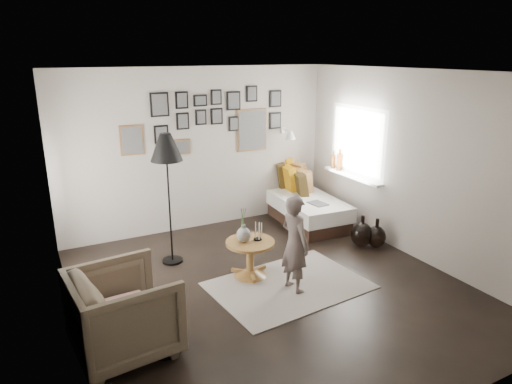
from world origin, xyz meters
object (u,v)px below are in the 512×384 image
demijohn_large (362,234)px  child (295,244)px  magazine_basket (163,330)px  daybed (299,201)px  armchair (124,312)px  floor_lamp (166,152)px  vase (244,232)px  pedestal_table (250,260)px  demijohn_small (376,236)px

demijohn_large → child: child is taller
magazine_basket → demijohn_large: (3.36, 1.06, -0.03)m
daybed → child: (-1.43, -2.13, 0.29)m
armchair → floor_lamp: 2.29m
magazine_basket → demijohn_large: size_ratio=0.96×
vase → magazine_basket: size_ratio=0.95×
pedestal_table → child: (0.32, -0.55, 0.38)m
vase → magazine_basket: bearing=-144.0°
child → pedestal_table: bearing=22.4°
pedestal_table → daybed: daybed is taller
demijohn_small → demijohn_large: bearing=145.6°
vase → daybed: daybed is taller
daybed → floor_lamp: floor_lamp is taller
floor_lamp → demijohn_large: size_ratio=3.67×
child → vase: bearing=27.2°
pedestal_table → armchair: armchair is taller
vase → armchair: 1.90m
magazine_basket → demijohn_large: 3.53m
pedestal_table → magazine_basket: (-1.44, -0.97, -0.01)m
vase → demijohn_small: (2.17, -0.05, -0.46)m
armchair → daybed: bearing=-61.4°
armchair → magazine_basket: bearing=-119.6°
magazine_basket → child: size_ratio=0.39×
vase → armchair: vase is taller
pedestal_table → vase: size_ratio=1.40×
pedestal_table → demijohn_small: bearing=-0.8°
vase → armchair: bearing=-153.3°
pedestal_table → child: bearing=-59.9°
floor_lamp → magazine_basket: 2.39m
floor_lamp → magazine_basket: floor_lamp is taller
vase → demijohn_small: bearing=-1.3°
armchair → demijohn_small: armchair is taller
pedestal_table → magazine_basket: pedestal_table is taller
armchair → child: 2.11m
daybed → magazine_basket: (-3.19, -2.55, -0.10)m
daybed → floor_lamp: 2.88m
floor_lamp → pedestal_table: bearing=-49.5°
armchair → demijohn_large: 3.80m
daybed → armchair: (-3.51, -2.40, 0.11)m
daybed → magazine_basket: bearing=-137.7°
vase → demijohn_large: size_ratio=0.91×
daybed → armchair: daybed is taller
pedestal_table → demijohn_large: 1.92m
vase → child: size_ratio=0.37×
vase → child: child is taller
magazine_basket → demijohn_small: 3.66m
demijohn_large → child: size_ratio=0.41×
vase → child: bearing=-55.0°
vase → demijohn_large: vase is taller
daybed → demijohn_large: bearing=-79.6°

